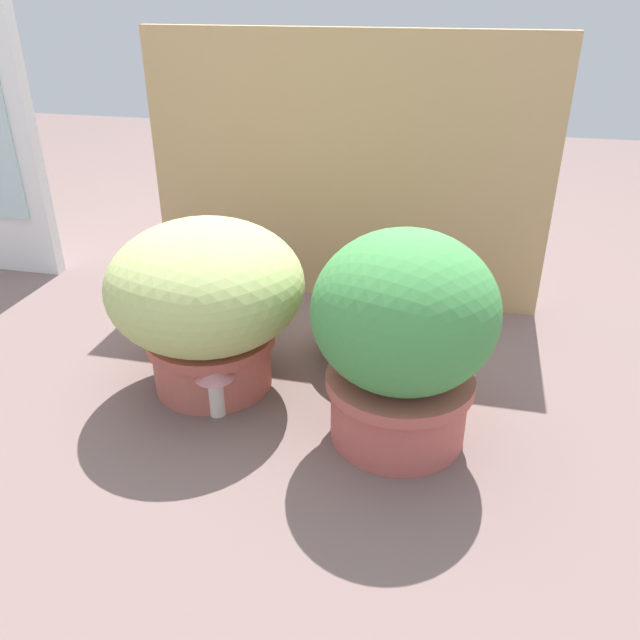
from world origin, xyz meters
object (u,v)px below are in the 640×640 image
at_px(leafy_planter, 403,335).
at_px(cat, 361,320).
at_px(mushroom_ornament_pink, 215,378).
at_px(grass_planter, 207,298).

height_order(leafy_planter, cat, leafy_planter).
bearing_deg(leafy_planter, mushroom_ornament_pink, -177.59).
xyz_separation_m(grass_planter, leafy_planter, (0.43, -0.10, 0.02)).
relative_size(leafy_planter, cat, 1.23).
height_order(grass_planter, cat, grass_planter).
xyz_separation_m(cat, mushroom_ornament_pink, (-0.26, -0.27, -0.03)).
relative_size(grass_planter, cat, 1.20).
xyz_separation_m(grass_planter, mushroom_ornament_pink, (0.05, -0.11, -0.13)).
xyz_separation_m(leafy_planter, mushroom_ornament_pink, (-0.38, -0.02, -0.14)).
bearing_deg(grass_planter, cat, 26.32).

